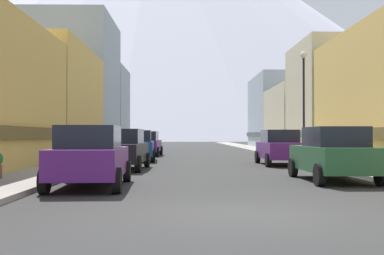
{
  "coord_description": "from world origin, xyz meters",
  "views": [
    {
      "loc": [
        -1.1,
        -9.3,
        1.51
      ],
      "look_at": [
        -0.39,
        32.43,
        2.16
      ],
      "focal_mm": 45.67,
      "sensor_mm": 36.0,
      "label": 1
    }
  ],
  "objects_px": {
    "car_left_2": "(137,146)",
    "potted_plant_1": "(319,149)",
    "car_left_3": "(147,143)",
    "car_left_0": "(90,156)",
    "car_left_1": "(122,149)",
    "car_right_0": "(333,154)",
    "car_right_1": "(280,147)",
    "potted_plant_2": "(371,155)",
    "pedestrian_0": "(93,147)",
    "streetlamp_right": "(304,89)"
  },
  "relations": [
    {
      "from": "car_left_2",
      "to": "potted_plant_1",
      "type": "relative_size",
      "value": 4.51
    },
    {
      "from": "car_left_3",
      "to": "potted_plant_1",
      "type": "height_order",
      "value": "car_left_3"
    },
    {
      "from": "car_left_0",
      "to": "car_left_1",
      "type": "bearing_deg",
      "value": 90.0
    },
    {
      "from": "car_right_0",
      "to": "car_left_1",
      "type": "bearing_deg",
      "value": 144.13
    },
    {
      "from": "car_right_1",
      "to": "potted_plant_2",
      "type": "bearing_deg",
      "value": -49.27
    },
    {
      "from": "potted_plant_2",
      "to": "pedestrian_0",
      "type": "relative_size",
      "value": 0.56
    },
    {
      "from": "car_right_0",
      "to": "car_right_1",
      "type": "height_order",
      "value": "same"
    },
    {
      "from": "car_left_2",
      "to": "car_right_1",
      "type": "bearing_deg",
      "value": -25.35
    },
    {
      "from": "car_left_1",
      "to": "potted_plant_2",
      "type": "bearing_deg",
      "value": -2.5
    },
    {
      "from": "car_left_0",
      "to": "car_right_1",
      "type": "height_order",
      "value": "same"
    },
    {
      "from": "streetlamp_right",
      "to": "car_left_1",
      "type": "bearing_deg",
      "value": -153.1
    },
    {
      "from": "car_left_1",
      "to": "car_left_3",
      "type": "xyz_separation_m",
      "value": [
        -0.0,
        14.05,
        0.0
      ]
    },
    {
      "from": "car_left_2",
      "to": "potted_plant_1",
      "type": "xyz_separation_m",
      "value": [
        10.8,
        0.91,
        -0.2
      ]
    },
    {
      "from": "car_right_0",
      "to": "pedestrian_0",
      "type": "height_order",
      "value": "car_right_0"
    },
    {
      "from": "car_left_1",
      "to": "car_right_0",
      "type": "bearing_deg",
      "value": -35.87
    },
    {
      "from": "potted_plant_2",
      "to": "car_left_2",
      "type": "bearing_deg",
      "value": 145.88
    },
    {
      "from": "car_right_0",
      "to": "car_right_1",
      "type": "xyz_separation_m",
      "value": [
        -0.0,
        8.74,
        0.0
      ]
    },
    {
      "from": "pedestrian_0",
      "to": "car_right_1",
      "type": "bearing_deg",
      "value": -17.54
    },
    {
      "from": "car_left_1",
      "to": "pedestrian_0",
      "type": "height_order",
      "value": "car_left_1"
    },
    {
      "from": "potted_plant_1",
      "to": "potted_plant_2",
      "type": "bearing_deg",
      "value": -90.0
    },
    {
      "from": "car_left_1",
      "to": "car_left_3",
      "type": "distance_m",
      "value": 14.05
    },
    {
      "from": "car_left_3",
      "to": "car_right_1",
      "type": "relative_size",
      "value": 1.01
    },
    {
      "from": "car_left_3",
      "to": "streetlamp_right",
      "type": "relative_size",
      "value": 0.76
    },
    {
      "from": "car_left_0",
      "to": "pedestrian_0",
      "type": "bearing_deg",
      "value": 100.14
    },
    {
      "from": "car_right_0",
      "to": "streetlamp_right",
      "type": "relative_size",
      "value": 0.75
    },
    {
      "from": "car_left_0",
      "to": "car_right_0",
      "type": "xyz_separation_m",
      "value": [
        7.6,
        1.79,
        0.0
      ]
    },
    {
      "from": "potted_plant_1",
      "to": "pedestrian_0",
      "type": "bearing_deg",
      "value": -174.27
    },
    {
      "from": "car_right_0",
      "to": "streetlamp_right",
      "type": "distance_m",
      "value": 10.71
    },
    {
      "from": "car_left_2",
      "to": "potted_plant_2",
      "type": "relative_size",
      "value": 5.22
    },
    {
      "from": "potted_plant_1",
      "to": "pedestrian_0",
      "type": "height_order",
      "value": "pedestrian_0"
    },
    {
      "from": "car_left_3",
      "to": "potted_plant_2",
      "type": "height_order",
      "value": "car_left_3"
    },
    {
      "from": "streetlamp_right",
      "to": "potted_plant_1",
      "type": "bearing_deg",
      "value": 62.05
    },
    {
      "from": "pedestrian_0",
      "to": "streetlamp_right",
      "type": "height_order",
      "value": "streetlamp_right"
    },
    {
      "from": "car_right_0",
      "to": "potted_plant_1",
      "type": "distance_m",
      "value": 13.63
    },
    {
      "from": "potted_plant_1",
      "to": "potted_plant_2",
      "type": "xyz_separation_m",
      "value": [
        0.0,
        -8.22,
        -0.06
      ]
    },
    {
      "from": "streetlamp_right",
      "to": "potted_plant_2",
      "type": "bearing_deg",
      "value": -72.11
    },
    {
      "from": "car_left_3",
      "to": "streetlamp_right",
      "type": "distance_m",
      "value": 13.48
    },
    {
      "from": "potted_plant_2",
      "to": "pedestrian_0",
      "type": "bearing_deg",
      "value": 152.52
    },
    {
      "from": "car_right_1",
      "to": "potted_plant_1",
      "type": "height_order",
      "value": "car_right_1"
    },
    {
      "from": "streetlamp_right",
      "to": "pedestrian_0",
      "type": "bearing_deg",
      "value": 171.28
    },
    {
      "from": "car_left_1",
      "to": "car_right_1",
      "type": "height_order",
      "value": "same"
    },
    {
      "from": "potted_plant_2",
      "to": "car_left_1",
      "type": "bearing_deg",
      "value": 177.5
    },
    {
      "from": "car_left_0",
      "to": "streetlamp_right",
      "type": "xyz_separation_m",
      "value": [
        9.15,
        11.93,
        3.09
      ]
    },
    {
      "from": "car_left_1",
      "to": "streetlamp_right",
      "type": "xyz_separation_m",
      "value": [
        9.15,
        4.64,
        3.09
      ]
    },
    {
      "from": "car_left_3",
      "to": "car_right_1",
      "type": "bearing_deg",
      "value": -54.87
    },
    {
      "from": "car_left_0",
      "to": "car_left_2",
      "type": "xyz_separation_m",
      "value": [
        0.0,
        14.13,
        0.0
      ]
    },
    {
      "from": "car_right_0",
      "to": "car_left_3",
      "type": "bearing_deg",
      "value": 111.26
    },
    {
      "from": "car_left_2",
      "to": "car_right_1",
      "type": "distance_m",
      "value": 8.41
    },
    {
      "from": "potted_plant_1",
      "to": "streetlamp_right",
      "type": "relative_size",
      "value": 0.17
    },
    {
      "from": "car_left_0",
      "to": "car_left_2",
      "type": "height_order",
      "value": "same"
    }
  ]
}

